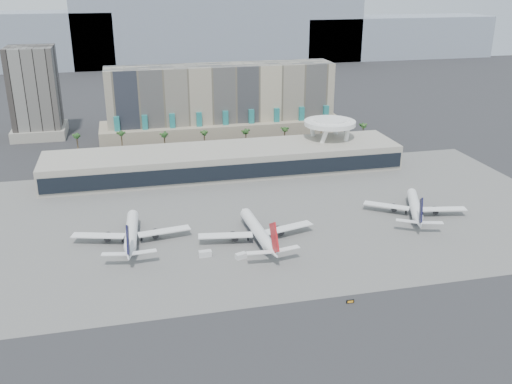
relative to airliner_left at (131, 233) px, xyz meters
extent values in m
plane|color=#232326|center=(46.44, -41.87, -3.81)|extent=(900.00, 900.00, 0.00)
cube|color=#5B5B59|center=(46.44, 13.13, -3.78)|extent=(260.00, 130.00, 0.06)
cube|color=gray|center=(106.44, 428.13, 31.19)|extent=(300.00, 60.00, 70.00)
cube|color=gray|center=(306.44, 428.13, 18.69)|extent=(220.00, 60.00, 45.00)
cube|color=tan|center=(56.44, 133.13, 17.19)|extent=(130.00, 22.00, 42.00)
cube|color=tan|center=(56.44, 131.13, 1.19)|extent=(140.00, 30.00, 10.00)
cube|color=#217473|center=(-3.56, 121.13, 5.19)|extent=(3.00, 2.00, 18.00)
cube|color=#217473|center=(11.44, 121.13, 5.19)|extent=(3.00, 2.00, 18.00)
cube|color=#217473|center=(26.44, 121.13, 5.19)|extent=(3.00, 2.00, 18.00)
cube|color=#217473|center=(41.44, 121.13, 5.19)|extent=(3.00, 2.00, 18.00)
cube|color=#217473|center=(56.44, 121.13, 5.19)|extent=(3.00, 2.00, 18.00)
cube|color=#217473|center=(71.44, 121.13, 5.19)|extent=(3.00, 2.00, 18.00)
cube|color=#217473|center=(86.44, 121.13, 5.19)|extent=(3.00, 2.00, 18.00)
cube|color=#217473|center=(101.44, 121.13, 5.19)|extent=(3.00, 2.00, 18.00)
cube|color=#217473|center=(116.44, 121.13, 5.19)|extent=(3.00, 2.00, 18.00)
cube|color=black|center=(-48.56, 158.13, 22.19)|extent=(26.00, 26.00, 52.00)
cube|color=#ADA898|center=(-48.56, 158.13, -0.81)|extent=(30.00, 30.00, 6.00)
cube|color=#ADA898|center=(46.44, 68.13, 2.19)|extent=(170.00, 32.00, 12.00)
cube|color=black|center=(46.44, 51.93, 1.69)|extent=(168.00, 0.60, 7.00)
cube|color=black|center=(46.44, 68.13, 9.44)|extent=(170.00, 12.00, 2.50)
cylinder|color=white|center=(107.81, 80.49, 7.19)|extent=(6.98, 6.99, 21.89)
cylinder|color=white|center=(95.08, 80.49, 7.19)|extent=(6.98, 6.99, 21.89)
cylinder|color=white|center=(95.08, 67.76, 7.19)|extent=(6.98, 6.99, 21.89)
cylinder|color=white|center=(107.81, 67.76, 7.19)|extent=(6.98, 6.99, 21.89)
cylinder|color=white|center=(101.44, 74.13, 16.19)|extent=(26.00, 26.00, 2.20)
cylinder|color=white|center=(101.44, 74.13, 17.49)|extent=(16.00, 16.00, 1.20)
cylinder|color=brown|center=(-23.56, 103.13, 2.19)|extent=(0.70, 0.70, 12.00)
sphere|color=#22471C|center=(-23.56, 103.13, 7.89)|extent=(2.80, 2.80, 2.80)
cylinder|color=brown|center=(-1.56, 103.13, 2.19)|extent=(0.70, 0.70, 12.00)
sphere|color=#22471C|center=(-1.56, 103.13, 7.89)|extent=(2.80, 2.80, 2.80)
cylinder|color=brown|center=(20.44, 103.13, 2.19)|extent=(0.70, 0.70, 12.00)
sphere|color=#22471C|center=(20.44, 103.13, 7.89)|extent=(2.80, 2.80, 2.80)
cylinder|color=brown|center=(41.44, 103.13, 2.19)|extent=(0.70, 0.70, 12.00)
sphere|color=#22471C|center=(41.44, 103.13, 7.89)|extent=(2.80, 2.80, 2.80)
cylinder|color=brown|center=(64.44, 103.13, 2.19)|extent=(0.70, 0.70, 12.00)
sphere|color=#22471C|center=(64.44, 103.13, 7.89)|extent=(2.80, 2.80, 2.80)
cylinder|color=brown|center=(86.44, 103.13, 2.19)|extent=(0.70, 0.70, 12.00)
sphere|color=#22471C|center=(86.44, 103.13, 7.89)|extent=(2.80, 2.80, 2.80)
cylinder|color=brown|center=(108.44, 103.13, 2.19)|extent=(0.70, 0.70, 12.00)
sphere|color=#22471C|center=(108.44, 103.13, 7.89)|extent=(2.80, 2.80, 2.80)
cylinder|color=brown|center=(131.44, 103.13, 2.19)|extent=(0.70, 0.70, 12.00)
sphere|color=#22471C|center=(131.44, 103.13, 7.89)|extent=(2.80, 2.80, 2.80)
cylinder|color=white|center=(0.12, 1.87, -0.02)|extent=(6.05, 28.93, 4.21)
cylinder|color=black|center=(0.12, 1.87, -0.18)|extent=(5.93, 28.35, 4.13)
cone|color=white|center=(1.18, 18.30, -0.02)|extent=(4.51, 5.00, 4.21)
cone|color=white|center=(-1.07, -16.66, 0.29)|extent=(4.81, 9.73, 4.21)
cube|color=white|center=(-11.50, 1.57, -0.66)|extent=(19.38, 9.18, 0.37)
cube|color=white|center=(11.61, 0.08, -0.66)|extent=(19.36, 6.91, 0.37)
cylinder|color=black|center=(-8.32, 1.89, -1.71)|extent=(2.58, 4.35, 2.32)
cylinder|color=black|center=(8.49, 0.81, -1.71)|extent=(2.58, 4.35, 2.32)
cube|color=black|center=(-1.18, -18.23, 5.77)|extent=(1.14, 9.57, 11.08)
cube|color=white|center=(-5.87, -17.40, 0.82)|extent=(8.72, 3.97, 0.26)
cube|color=white|center=(3.59, -18.01, 0.82)|extent=(8.57, 2.94, 0.26)
cylinder|color=black|center=(0.84, 13.05, -2.97)|extent=(0.53, 0.53, 1.68)
cylinder|color=black|center=(-3.31, 1.04, -2.97)|extent=(0.74, 0.74, 1.68)
cylinder|color=black|center=(3.41, 0.61, -2.97)|extent=(0.74, 0.74, 1.68)
cylinder|color=white|center=(44.36, -7.05, 0.05)|extent=(5.99, 29.52, 4.30)
cylinder|color=black|center=(44.36, -7.05, -0.11)|extent=(5.87, 28.93, 4.21)
cone|color=white|center=(43.39, 9.73, 0.05)|extent=(4.57, 5.08, 4.30)
cone|color=white|center=(45.46, -25.98, 0.38)|extent=(4.85, 9.90, 4.30)
cube|color=white|center=(32.62, -8.81, -0.59)|extent=(19.77, 7.17, 0.38)
cube|color=white|center=(56.23, -7.44, -0.59)|extent=(19.79, 9.26, 0.38)
cylinder|color=black|center=(35.81, -8.09, -1.66)|extent=(2.61, 4.43, 2.36)
cylinder|color=black|center=(52.98, -7.09, -1.66)|extent=(2.61, 4.43, 2.36)
cube|color=red|center=(45.55, -27.59, 5.97)|extent=(1.10, 9.77, 11.31)
cube|color=white|center=(40.70, -27.33, 0.91)|extent=(8.76, 3.06, 0.27)
cube|color=white|center=(50.35, -26.77, 0.91)|extent=(8.89, 4.01, 0.27)
cylinder|color=black|center=(43.70, 4.36, -2.95)|extent=(0.54, 0.54, 1.72)
cylinder|color=black|center=(40.99, -8.32, -2.95)|extent=(0.75, 0.75, 1.72)
cylinder|color=black|center=(47.86, -7.92, -2.95)|extent=(0.75, 0.75, 1.72)
cylinder|color=white|center=(111.58, 1.18, -0.20)|extent=(14.22, 26.85, 4.02)
cylinder|color=black|center=(111.58, 1.18, -0.35)|extent=(13.94, 26.31, 3.94)
cone|color=white|center=(117.61, 15.68, -0.20)|extent=(5.44, 5.72, 4.02)
cone|color=white|center=(104.79, -15.19, 0.10)|extent=(7.18, 9.89, 4.02)
cube|color=white|center=(100.99, 4.49, -0.80)|extent=(17.17, 13.56, 0.35)
cube|color=white|center=(121.40, -3.99, -0.80)|extent=(18.51, 7.26, 0.35)
cylinder|color=black|center=(103.97, 3.79, -1.81)|extent=(3.58, 4.56, 2.21)
cylinder|color=black|center=(118.81, -2.37, -1.81)|extent=(3.58, 4.56, 2.21)
cube|color=black|center=(104.21, -16.58, 5.33)|extent=(3.96, 8.62, 10.58)
cube|color=white|center=(100.23, -14.38, 0.61)|extent=(8.04, 5.99, 0.25)
cube|color=white|center=(108.58, -17.85, 0.61)|extent=(8.33, 4.16, 0.25)
cylinder|color=black|center=(115.68, 11.05, -3.01)|extent=(0.50, 0.50, 1.61)
cylinder|color=black|center=(108.23, 1.48, -3.01)|extent=(0.70, 0.70, 1.61)
cylinder|color=black|center=(114.17, -0.98, -3.01)|extent=(0.70, 0.70, 1.61)
cube|color=silver|center=(24.04, -17.02, -2.75)|extent=(4.41, 2.26, 2.12)
cube|color=silver|center=(35.65, -21.16, -2.86)|extent=(4.17, 3.19, 1.90)
cube|color=black|center=(61.19, -55.93, -3.27)|extent=(2.39, 0.34, 1.09)
cube|color=orange|center=(61.19, -56.12, -3.27)|extent=(1.74, 0.06, 0.65)
cylinder|color=black|center=(60.32, -55.93, -3.49)|extent=(0.13, 0.13, 0.65)
cylinder|color=black|center=(62.06, -55.93, -3.49)|extent=(0.13, 0.13, 0.65)
camera|label=1|loc=(1.38, -190.22, 86.75)|focal=40.00mm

